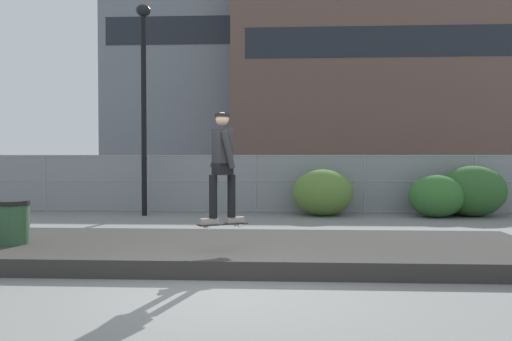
{
  "coord_description": "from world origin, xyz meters",
  "views": [
    {
      "loc": [
        0.87,
        -6.64,
        1.78
      ],
      "look_at": [
        0.25,
        5.06,
        1.47
      ],
      "focal_mm": 35.17,
      "sensor_mm": 36.0,
      "label": 1
    }
  ],
  "objects_px": {
    "skateboard": "(222,224)",
    "shrub_left": "(323,193)",
    "shrub_right": "(473,191)",
    "parked_car_near": "(132,181)",
    "parked_car_mid": "(273,181)",
    "skater": "(222,160)",
    "trash_bin": "(12,230)",
    "shrub_center": "(436,196)",
    "street_lamp": "(144,84)"
  },
  "relations": [
    {
      "from": "skater",
      "to": "trash_bin",
      "type": "distance_m",
      "value": 3.97
    },
    {
      "from": "skateboard",
      "to": "parked_car_mid",
      "type": "height_order",
      "value": "parked_car_mid"
    },
    {
      "from": "skater",
      "to": "trash_bin",
      "type": "xyz_separation_m",
      "value": [
        -3.74,
        0.59,
        -1.21
      ]
    },
    {
      "from": "trash_bin",
      "to": "parked_car_near",
      "type": "bearing_deg",
      "value": 96.9
    },
    {
      "from": "street_lamp",
      "to": "parked_car_mid",
      "type": "bearing_deg",
      "value": 48.87
    },
    {
      "from": "skateboard",
      "to": "parked_car_mid",
      "type": "distance_m",
      "value": 11.56
    },
    {
      "from": "parked_car_mid",
      "to": "shrub_right",
      "type": "bearing_deg",
      "value": -33.59
    },
    {
      "from": "skateboard",
      "to": "street_lamp",
      "type": "bearing_deg",
      "value": 114.4
    },
    {
      "from": "parked_car_near",
      "to": "shrub_right",
      "type": "distance_m",
      "value": 12.58
    },
    {
      "from": "street_lamp",
      "to": "parked_car_mid",
      "type": "xyz_separation_m",
      "value": [
        3.82,
        4.38,
        -3.17
      ]
    },
    {
      "from": "trash_bin",
      "to": "parked_car_mid",
      "type": "bearing_deg",
      "value": 68.56
    },
    {
      "from": "shrub_left",
      "to": "trash_bin",
      "type": "distance_m",
      "value": 9.03
    },
    {
      "from": "shrub_center",
      "to": "trash_bin",
      "type": "height_order",
      "value": "shrub_center"
    },
    {
      "from": "shrub_center",
      "to": "trash_bin",
      "type": "bearing_deg",
      "value": -144.4
    },
    {
      "from": "skater",
      "to": "shrub_left",
      "type": "xyz_separation_m",
      "value": [
        2.16,
        7.43,
        -1.03
      ]
    },
    {
      "from": "skater",
      "to": "shrub_right",
      "type": "height_order",
      "value": "skater"
    },
    {
      "from": "skater",
      "to": "street_lamp",
      "type": "distance_m",
      "value": 8.2
    },
    {
      "from": "street_lamp",
      "to": "parked_car_near",
      "type": "height_order",
      "value": "street_lamp"
    },
    {
      "from": "skater",
      "to": "shrub_center",
      "type": "bearing_deg",
      "value": 52.67
    },
    {
      "from": "street_lamp",
      "to": "skateboard",
      "type": "bearing_deg",
      "value": -65.6
    },
    {
      "from": "shrub_left",
      "to": "trash_bin",
      "type": "xyz_separation_m",
      "value": [
        -5.9,
        -6.84,
        -0.19
      ]
    },
    {
      "from": "parked_car_near",
      "to": "parked_car_mid",
      "type": "relative_size",
      "value": 1.01
    },
    {
      "from": "skater",
      "to": "shrub_right",
      "type": "distance_m",
      "value": 10.08
    },
    {
      "from": "shrub_right",
      "to": "skater",
      "type": "bearing_deg",
      "value": -131.52
    },
    {
      "from": "skateboard",
      "to": "parked_car_near",
      "type": "xyz_separation_m",
      "value": [
        -5.11,
        11.96,
        0.11
      ]
    },
    {
      "from": "skater",
      "to": "parked_car_mid",
      "type": "distance_m",
      "value": 11.6
    },
    {
      "from": "shrub_left",
      "to": "shrub_right",
      "type": "xyz_separation_m",
      "value": [
        4.49,
        0.08,
        0.06
      ]
    },
    {
      "from": "skateboard",
      "to": "skater",
      "type": "relative_size",
      "value": 0.46
    },
    {
      "from": "shrub_left",
      "to": "trash_bin",
      "type": "height_order",
      "value": "shrub_left"
    },
    {
      "from": "parked_car_near",
      "to": "trash_bin",
      "type": "xyz_separation_m",
      "value": [
        1.38,
        -11.37,
        -0.32
      ]
    },
    {
      "from": "shrub_right",
      "to": "parked_car_near",
      "type": "bearing_deg",
      "value": 159.27
    },
    {
      "from": "parked_car_near",
      "to": "skater",
      "type": "bearing_deg",
      "value": -66.86
    },
    {
      "from": "skateboard",
      "to": "parked_car_near",
      "type": "distance_m",
      "value": 13.01
    },
    {
      "from": "parked_car_near",
      "to": "shrub_left",
      "type": "height_order",
      "value": "parked_car_near"
    },
    {
      "from": "skateboard",
      "to": "parked_car_near",
      "type": "bearing_deg",
      "value": 113.14
    },
    {
      "from": "shrub_left",
      "to": "shrub_center",
      "type": "bearing_deg",
      "value": -4.0
    },
    {
      "from": "parked_car_mid",
      "to": "skater",
      "type": "bearing_deg",
      "value": -92.82
    },
    {
      "from": "skater",
      "to": "shrub_center",
      "type": "xyz_separation_m",
      "value": [
        5.49,
        7.2,
        -1.1
      ]
    },
    {
      "from": "street_lamp",
      "to": "trash_bin",
      "type": "height_order",
      "value": "street_lamp"
    },
    {
      "from": "skateboard",
      "to": "trash_bin",
      "type": "distance_m",
      "value": 3.79
    },
    {
      "from": "street_lamp",
      "to": "parked_car_near",
      "type": "relative_size",
      "value": 1.4
    },
    {
      "from": "parked_car_mid",
      "to": "skateboard",
      "type": "bearing_deg",
      "value": -92.82
    },
    {
      "from": "skateboard",
      "to": "shrub_center",
      "type": "bearing_deg",
      "value": 52.67
    },
    {
      "from": "shrub_right",
      "to": "trash_bin",
      "type": "xyz_separation_m",
      "value": [
        -10.39,
        -6.92,
        -0.24
      ]
    },
    {
      "from": "skateboard",
      "to": "parked_car_mid",
      "type": "bearing_deg",
      "value": 87.18
    },
    {
      "from": "parked_car_near",
      "to": "trash_bin",
      "type": "bearing_deg",
      "value": -83.1
    },
    {
      "from": "skater",
      "to": "parked_car_mid",
      "type": "xyz_separation_m",
      "value": [
        0.57,
        11.55,
        -0.89
      ]
    },
    {
      "from": "skateboard",
      "to": "shrub_right",
      "type": "xyz_separation_m",
      "value": [
        6.65,
        7.51,
        0.04
      ]
    },
    {
      "from": "street_lamp",
      "to": "parked_car_mid",
      "type": "relative_size",
      "value": 1.42
    },
    {
      "from": "skateboard",
      "to": "shrub_left",
      "type": "height_order",
      "value": "shrub_left"
    }
  ]
}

